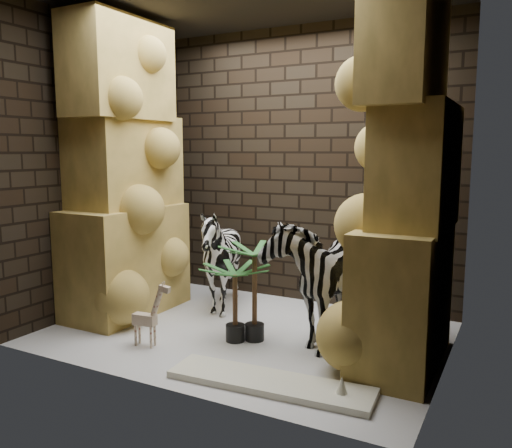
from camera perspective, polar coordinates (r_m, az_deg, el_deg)
The scene contains 13 objects.
floor at distance 4.88m, azimuth -1.27°, elevation -11.96°, with size 3.50×3.50×0.00m, color silver.
wall_back at distance 5.71m, azimuth 4.82°, elevation 6.34°, with size 3.50×3.50×0.00m, color black.
wall_front at distance 3.54m, azimuth -11.22°, elevation 5.15°, with size 3.50×3.50×0.00m, color black.
wall_left at distance 5.64m, azimuth -17.14°, elevation 5.99°, with size 3.00×3.00×0.00m, color black.
wall_right at distance 4.04m, azimuth 21.05°, elevation 5.11°, with size 3.00×3.00×0.00m, color black.
rock_pillar_left at distance 5.40m, azimuth -14.49°, elevation 6.01°, with size 0.68×1.30×3.00m, color tan, non-canonical shape.
rock_pillar_right at distance 4.09m, azimuth 16.43°, elevation 5.35°, with size 0.58×1.25×3.00m, color tan, non-canonical shape.
zebra_right at distance 4.63m, azimuth 7.09°, elevation -4.54°, with size 0.61×1.12×1.33m, color white.
zebra_left at distance 5.38m, azimuth -3.94°, elevation -4.52°, with size 0.89×1.10×1.00m, color white.
giraffe_toy at distance 4.59m, azimuth -12.23°, elevation -9.50°, with size 0.31×0.10×0.60m, color beige, non-canonical shape.
palm_front at distance 4.57m, azimuth -0.16°, elevation -7.58°, with size 0.36×0.36×0.87m, color #174010, non-canonical shape.
palm_back at distance 4.58m, azimuth -2.32°, elevation -8.69°, with size 0.36×0.36×0.70m, color #174010, non-canonical shape.
surfboard at distance 3.87m, azimuth 1.51°, elevation -17.13°, with size 1.50×0.37×0.05m, color white.
Camera 1 is at (2.22, -4.00, 1.67)m, focal length 36.17 mm.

